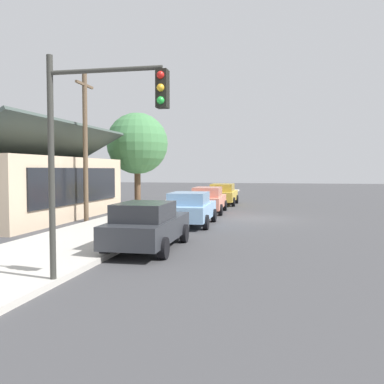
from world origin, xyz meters
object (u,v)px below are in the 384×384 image
car_skyblue (190,208)px  utility_pole_wooden (85,144)px  car_mustard (223,194)px  car_coral (208,200)px  car_charcoal (148,225)px  traffic_light_main (95,131)px  shade_tree (137,144)px  fire_hydrant_red (155,216)px

car_skyblue → utility_pole_wooden: utility_pole_wooden is taller
car_skyblue → car_mustard: 11.99m
car_coral → utility_pole_wooden: utility_pole_wooden is taller
car_charcoal → traffic_light_main: (-4.63, -0.28, 2.67)m
car_charcoal → shade_tree: (15.61, 5.74, 3.67)m
car_coral → fire_hydrant_red: bearing=165.9°
car_coral → shade_tree: (3.51, 5.74, 3.67)m
car_charcoal → shade_tree: 17.04m
car_charcoal → car_mustard: 18.22m
car_skyblue → shade_tree: (9.38, 5.86, 3.67)m
car_skyblue → traffic_light_main: bearing=179.2°
shade_tree → utility_pole_wooden: 9.04m
car_skyblue → car_mustard: same height
car_mustard → car_charcoal: bearing=178.8°
car_coral → shade_tree: bearing=56.2°
shade_tree → fire_hydrant_red: 11.73m
shade_tree → fire_hydrant_red: bearing=-156.7°
traffic_light_main → utility_pole_wooden: bearing=26.7°
car_charcoal → traffic_light_main: bearing=-177.3°
fire_hydrant_red → car_mustard: bearing=-6.6°
car_coral → car_charcoal: bearing=177.6°
car_charcoal → utility_pole_wooden: 9.06m
car_charcoal → fire_hydrant_red: car_charcoal is taller
car_mustard → utility_pole_wooden: bearing=153.9°
car_mustard → traffic_light_main: traffic_light_main is taller
car_skyblue → fire_hydrant_red: car_skyblue is taller
car_coral → traffic_light_main: 16.95m
car_coral → fire_hydrant_red: 6.77m
car_skyblue → shade_tree: shade_tree is taller
car_skyblue → car_charcoal: bearing=177.2°
fire_hydrant_red → utility_pole_wooden: bearing=74.4°
traffic_light_main → fire_hydrant_red: bearing=9.3°
car_mustard → shade_tree: 7.37m
car_skyblue → fire_hydrant_red: bearing=115.1°
car_coral → car_mustard: same height
car_coral → fire_hydrant_red: (-6.62, 1.38, -0.32)m
car_skyblue → fire_hydrant_red: 1.71m
car_charcoal → fire_hydrant_red: bearing=13.3°
car_skyblue → car_coral: (5.87, 0.12, -0.00)m
car_skyblue → car_mustard: bearing=-1.5°
car_charcoal → traffic_light_main: size_ratio=0.92×
shade_tree → fire_hydrant_red: shade_tree is taller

